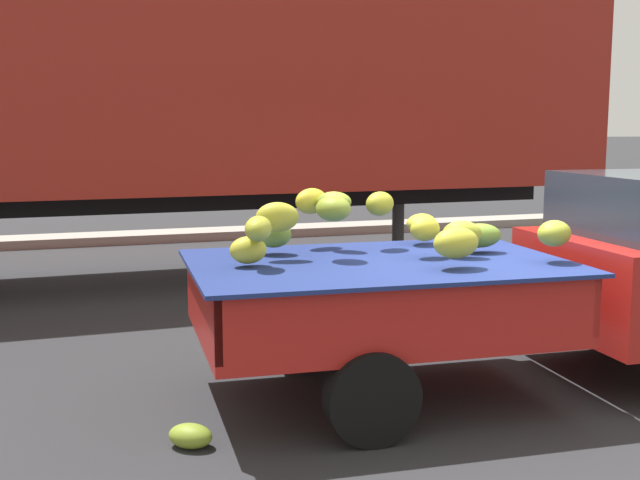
% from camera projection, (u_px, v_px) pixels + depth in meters
% --- Properties ---
extents(ground, '(220.00, 220.00, 0.00)m').
position_uv_depth(ground, '(518.00, 388.00, 6.38)').
color(ground, '#28282B').
extents(curb_strip, '(80.00, 0.80, 0.16)m').
position_uv_depth(curb_strip, '(252.00, 232.00, 15.04)').
color(curb_strip, gray).
rests_on(curb_strip, ground).
extents(pickup_truck, '(5.09, 2.13, 1.70)m').
position_uv_depth(pickup_truck, '(603.00, 274.00, 6.54)').
color(pickup_truck, '#B21E19').
rests_on(pickup_truck, ground).
extents(semi_trailer, '(12.04, 2.81, 3.95)m').
position_uv_depth(semi_trailer, '(168.00, 91.00, 10.48)').
color(semi_trailer, maroon).
rests_on(semi_trailer, ground).
extents(fallen_banana_bunch_near_tailgate, '(0.37, 0.35, 0.16)m').
position_uv_depth(fallen_banana_bunch_near_tailgate, '(190.00, 436.00, 5.21)').
color(fallen_banana_bunch_near_tailgate, olive).
rests_on(fallen_banana_bunch_near_tailgate, ground).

